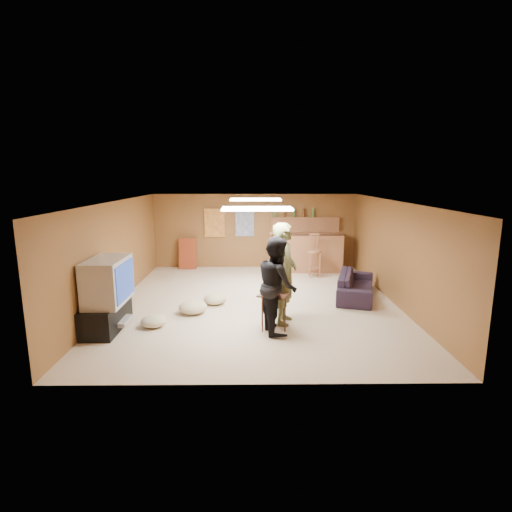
{
  "coord_description": "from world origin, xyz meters",
  "views": [
    {
      "loc": [
        -0.1,
        -8.36,
        2.72
      ],
      "look_at": [
        0.0,
        0.2,
        1.0
      ],
      "focal_mm": 28.0,
      "sensor_mm": 36.0,
      "label": 1
    }
  ],
  "objects_px": {
    "bar_counter": "(307,252)",
    "tray_table": "(273,312)",
    "sofa": "(356,285)",
    "person_olive": "(284,274)",
    "tv_body": "(108,281)",
    "person_black": "(277,285)"
  },
  "relations": [
    {
      "from": "bar_counter",
      "to": "person_black",
      "type": "relative_size",
      "value": 1.17
    },
    {
      "from": "person_black",
      "to": "tray_table",
      "type": "bearing_deg",
      "value": 15.25
    },
    {
      "from": "person_olive",
      "to": "tv_body",
      "type": "bearing_deg",
      "value": 107.12
    },
    {
      "from": "person_black",
      "to": "tray_table",
      "type": "height_order",
      "value": "person_black"
    },
    {
      "from": "bar_counter",
      "to": "sofa",
      "type": "relative_size",
      "value": 1.05
    },
    {
      "from": "bar_counter",
      "to": "tray_table",
      "type": "distance_m",
      "value": 4.64
    },
    {
      "from": "tv_body",
      "to": "person_olive",
      "type": "relative_size",
      "value": 0.58
    },
    {
      "from": "tv_body",
      "to": "sofa",
      "type": "xyz_separation_m",
      "value": [
        4.93,
        1.9,
        -0.62
      ]
    },
    {
      "from": "tv_body",
      "to": "person_olive",
      "type": "distance_m",
      "value": 3.17
    },
    {
      "from": "tv_body",
      "to": "person_black",
      "type": "xyz_separation_m",
      "value": [
        3.0,
        -0.13,
        -0.05
      ]
    },
    {
      "from": "bar_counter",
      "to": "tray_table",
      "type": "height_order",
      "value": "bar_counter"
    },
    {
      "from": "bar_counter",
      "to": "tray_table",
      "type": "xyz_separation_m",
      "value": [
        -1.21,
        -4.47,
        -0.23
      ]
    },
    {
      "from": "person_black",
      "to": "tray_table",
      "type": "relative_size",
      "value": 2.64
    },
    {
      "from": "person_olive",
      "to": "sofa",
      "type": "height_order",
      "value": "person_olive"
    },
    {
      "from": "tray_table",
      "to": "person_olive",
      "type": "bearing_deg",
      "value": 55.14
    },
    {
      "from": "person_olive",
      "to": "person_black",
      "type": "distance_m",
      "value": 0.46
    },
    {
      "from": "sofa",
      "to": "bar_counter",
      "type": "bearing_deg",
      "value": 33.65
    },
    {
      "from": "tv_body",
      "to": "tray_table",
      "type": "height_order",
      "value": "tv_body"
    },
    {
      "from": "person_black",
      "to": "sofa",
      "type": "height_order",
      "value": "person_black"
    },
    {
      "from": "tv_body",
      "to": "sofa",
      "type": "relative_size",
      "value": 0.58
    },
    {
      "from": "sofa",
      "to": "tray_table",
      "type": "bearing_deg",
      "value": 150.57
    },
    {
      "from": "person_olive",
      "to": "sofa",
      "type": "bearing_deg",
      "value": -35.79
    }
  ]
}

